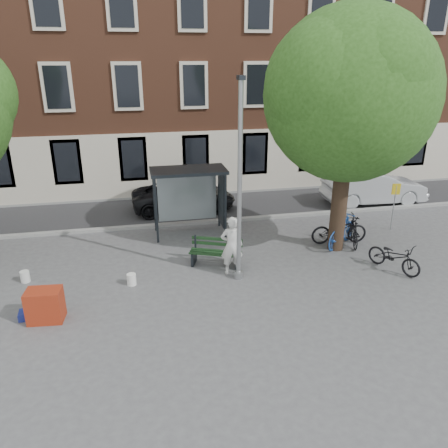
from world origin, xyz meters
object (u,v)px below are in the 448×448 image
at_px(bike_b, 341,231).
at_px(car_silver, 374,187).
at_px(bike_a, 339,229).
at_px(notice_sign, 395,197).
at_px(red_stand, 45,305).
at_px(bus_shelter, 198,186).
at_px(bench, 216,253).
at_px(car_dark, 184,196).
at_px(bike_c, 394,257).
at_px(bike_d, 353,232).
at_px(lamppost, 240,194).
at_px(painter, 232,246).

relative_size(bike_b, car_silver, 0.42).
relative_size(bike_a, notice_sign, 1.09).
height_order(bike_a, red_stand, bike_a).
xyz_separation_m(bus_shelter, bike_a, (4.93, -2.18, -1.37)).
relative_size(bench, car_dark, 0.39).
relative_size(bus_shelter, bench, 1.57).
bearing_deg(car_dark, bike_c, -142.15).
xyz_separation_m(bike_a, car_silver, (3.71, 4.07, 0.24)).
bearing_deg(bike_b, bike_d, -128.89).
distance_m(bike_d, notice_sign, 2.61).
relative_size(lamppost, car_silver, 1.28).
xyz_separation_m(lamppost, notice_sign, (7.00, 2.73, -1.38)).
height_order(bike_d, car_silver, car_silver).
xyz_separation_m(car_dark, red_stand, (-4.67, -8.11, -0.19)).
bearing_deg(bike_c, lamppost, 146.96).
bearing_deg(bench, notice_sign, 34.32).
relative_size(painter, red_stand, 2.17).
xyz_separation_m(bus_shelter, bike_b, (4.90, -2.42, -1.32)).
xyz_separation_m(bus_shelter, car_silver, (8.64, 1.89, -1.13)).
bearing_deg(car_silver, bike_c, 157.65).
bearing_deg(bench, red_stand, -133.18).
bearing_deg(bus_shelter, bike_d, -24.13).
relative_size(lamppost, bike_d, 3.70).
bearing_deg(painter, bike_b, -157.14).
distance_m(bike_b, bike_d, 0.50).
relative_size(bus_shelter, car_silver, 0.60).
bearing_deg(painter, car_silver, -139.17).
distance_m(painter, bike_c, 5.33).
bearing_deg(bus_shelter, bike_a, -23.83).
xyz_separation_m(bike_b, bike_d, (0.49, 0.00, -0.11)).
bearing_deg(bike_c, bus_shelter, 113.66).
xyz_separation_m(bike_a, bike_c, (0.77, -2.43, -0.07)).
xyz_separation_m(painter, notice_sign, (7.14, 2.37, 0.43)).
distance_m(lamppost, bench, 2.66).
height_order(car_silver, notice_sign, notice_sign).
bearing_deg(bike_d, red_stand, 32.64).
xyz_separation_m(bike_b, notice_sign, (2.70, 1.04, 0.80)).
bearing_deg(car_silver, red_stand, 119.96).
height_order(bus_shelter, bench, bus_shelter).
xyz_separation_m(bike_b, bike_c, (0.80, -2.19, -0.12)).
height_order(lamppost, bus_shelter, lamppost).
distance_m(car_silver, red_stand, 15.39).
xyz_separation_m(bike_a, notice_sign, (2.68, 0.80, 0.85)).
distance_m(bike_a, red_stand, 10.37).
xyz_separation_m(bench, red_stand, (-5.04, -2.33, 0.04)).
xyz_separation_m(bus_shelter, painter, (0.47, -3.74, -0.94)).
distance_m(bus_shelter, bike_a, 5.56).
relative_size(bike_a, car_silver, 0.44).
bearing_deg(car_silver, bus_shelter, 104.29).
xyz_separation_m(painter, bench, (-0.38, 0.73, -0.57)).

